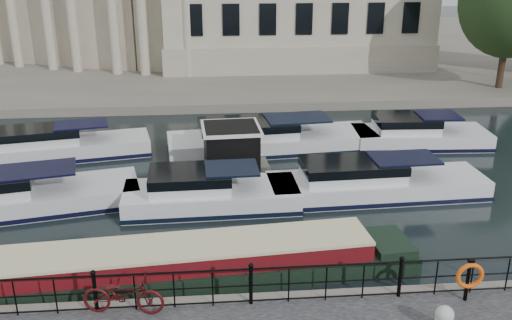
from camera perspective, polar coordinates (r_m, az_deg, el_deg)
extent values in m
plane|color=black|center=(17.74, -1.08, -11.46)|extent=(160.00, 160.00, 0.00)
cube|color=#6B665B|center=(54.78, -3.92, 10.98)|extent=(120.00, 42.00, 0.55)
cylinder|color=black|center=(15.53, -15.78, -12.68)|extent=(0.10, 0.10, 1.10)
sphere|color=black|center=(15.21, -16.00, -10.78)|extent=(0.14, 0.14, 0.14)
cylinder|color=black|center=(15.26, -0.51, -12.44)|extent=(0.10, 0.10, 1.10)
sphere|color=black|center=(14.94, -0.52, -10.51)|extent=(0.14, 0.14, 0.14)
cylinder|color=black|center=(16.01, 14.20, -11.40)|extent=(0.10, 0.10, 1.10)
sphere|color=black|center=(15.71, 14.40, -9.54)|extent=(0.14, 0.14, 0.14)
cylinder|color=black|center=(14.99, -0.52, -10.84)|extent=(24.00, 0.05, 0.05)
cylinder|color=black|center=(15.26, -0.51, -12.44)|extent=(24.00, 0.04, 0.04)
cylinder|color=black|center=(15.52, -0.51, -13.89)|extent=(24.00, 0.04, 0.04)
cube|color=#9E937F|center=(49.14, 3.35, 11.38)|extent=(20.30, 14.30, 2.00)
cylinder|color=#ADA38C|center=(41.37, -6.97, 14.98)|extent=(0.70, 0.70, 9.80)
cylinder|color=#ADA38C|center=(42.30, -11.43, 14.86)|extent=(0.70, 0.70, 9.80)
cylinder|color=#ADA38C|center=(43.17, -14.21, 14.76)|extent=(0.70, 0.70, 9.80)
cylinder|color=#ADA38C|center=(44.81, -18.04, 14.59)|extent=(0.70, 0.70, 9.80)
cylinder|color=#ADA38C|center=(46.11, -20.33, 14.47)|extent=(0.70, 0.70, 9.80)
cylinder|color=#ADA38C|center=(48.32, -23.36, 14.31)|extent=(0.70, 0.70, 9.80)
imported|color=#470C0F|center=(15.30, -13.15, -12.93)|extent=(2.20, 1.04, 1.11)
sphere|color=beige|center=(15.11, 18.35, -14.45)|extent=(0.45, 0.45, 0.45)
cylinder|color=black|center=(16.35, 20.41, -11.24)|extent=(0.10, 0.10, 1.19)
cube|color=black|center=(16.05, 20.67, -9.43)|extent=(0.12, 0.12, 0.08)
torus|color=#FA5A0D|center=(16.19, 20.61, -10.79)|extent=(0.76, 0.12, 0.76)
cube|color=black|center=(17.61, -8.31, -11.59)|extent=(15.06, 3.26, 0.90)
cube|color=#600D13|center=(17.27, -8.42, -9.76)|extent=(12.06, 2.71, 0.70)
cube|color=beige|center=(17.08, -8.50, -8.60)|extent=(12.06, 2.77, 0.10)
cube|color=#6B665B|center=(25.32, -2.45, -1.12)|extent=(3.56, 3.02, 0.28)
cube|color=black|center=(24.95, -2.49, 1.13)|extent=(2.39, 2.39, 2.05)
cube|color=white|center=(24.65, -2.52, 3.21)|extent=(2.63, 2.63, 0.14)
cube|color=silver|center=(23.54, -23.68, -4.29)|extent=(10.13, 4.53, 1.20)
cube|color=black|center=(23.57, -23.66, -4.47)|extent=(10.23, 4.58, 0.18)
cube|color=black|center=(22.90, -21.26, -0.95)|extent=(3.25, 2.38, 0.08)
cube|color=white|center=(22.02, -4.46, -4.19)|extent=(6.70, 2.70, 1.20)
cube|color=black|center=(22.06, -4.46, -4.38)|extent=(6.77, 2.73, 0.18)
cube|color=white|center=(21.68, -6.63, -2.24)|extent=(3.04, 2.14, 0.90)
cube|color=black|center=(21.53, -2.45, -0.84)|extent=(2.04, 1.81, 0.08)
cube|color=white|center=(23.42, 11.93, -3.03)|extent=(8.76, 2.81, 1.20)
cube|color=black|center=(23.45, 11.92, -3.21)|extent=(8.85, 2.84, 0.18)
cube|color=white|center=(22.79, 9.61, -1.23)|extent=(3.98, 2.16, 0.90)
cube|color=black|center=(23.29, 14.59, 0.18)|extent=(2.67, 1.82, 0.08)
cube|color=silver|center=(28.57, -18.76, 0.66)|extent=(8.39, 3.73, 1.20)
cube|color=black|center=(28.59, -18.74, 0.51)|extent=(8.47, 3.76, 0.18)
cube|color=silver|center=(28.39, -20.90, 2.08)|extent=(3.93, 2.50, 0.90)
cube|color=black|center=(28.11, -17.10, 3.44)|extent=(2.68, 2.01, 0.08)
cube|color=white|center=(28.08, 1.65, 1.45)|extent=(10.38, 3.81, 1.20)
cube|color=black|center=(28.10, 1.65, 1.29)|extent=(10.48, 3.85, 0.18)
cube|color=white|center=(27.59, -0.81, 2.96)|extent=(4.77, 2.76, 0.90)
cube|color=black|center=(27.94, 4.13, 4.21)|extent=(3.22, 2.27, 0.08)
cube|color=white|center=(29.86, 16.07, 1.81)|extent=(6.73, 2.93, 1.20)
cube|color=black|center=(29.89, 16.06, 1.67)|extent=(6.80, 2.96, 0.18)
cube|color=white|center=(29.37, 14.76, 3.38)|extent=(3.08, 2.28, 0.90)
cube|color=black|center=(29.73, 17.78, 4.28)|extent=(2.07, 1.92, 0.08)
cylinder|color=black|center=(41.35, 23.37, 8.71)|extent=(0.44, 0.44, 3.01)
ellipsoid|color=black|center=(40.82, 24.19, 14.30)|extent=(6.54, 6.54, 7.23)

